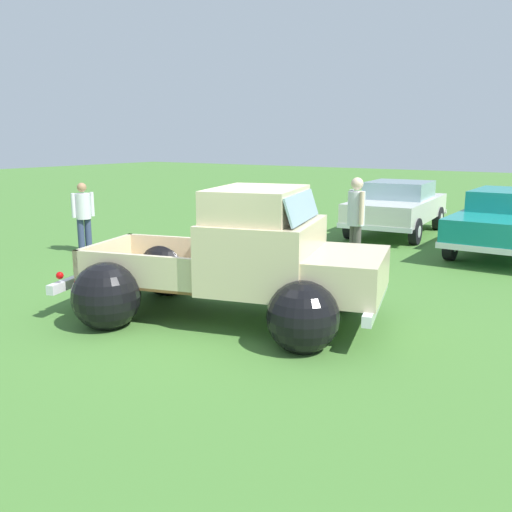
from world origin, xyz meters
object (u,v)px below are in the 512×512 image
object	(u,v)px
show_car_0	(397,206)
spectator_0	(356,217)
show_car_1	(508,219)
vintage_pickup_truck	(246,269)
lane_cone_0	(216,251)
spectator_1	(83,213)

from	to	relation	value
show_car_0	spectator_0	size ratio (longest dim) A/B	2.34
show_car_0	show_car_1	bearing A→B (deg)	65.93
vintage_pickup_truck	show_car_1	xyz separation A→B (m)	(2.19, 7.36, 0.03)
show_car_0	lane_cone_0	xyz separation A→B (m)	(-1.71, -5.90, -0.47)
show_car_1	spectator_0	world-z (taller)	spectator_0
show_car_1	vintage_pickup_truck	bearing A→B (deg)	-16.63
vintage_pickup_truck	spectator_0	bearing A→B (deg)	74.73
show_car_1	lane_cone_0	bearing A→B (deg)	-44.38
spectator_0	spectator_1	xyz separation A→B (m)	(-5.90, -1.86, -0.15)
vintage_pickup_truck	spectator_0	distance (m)	3.83
spectator_1	show_car_0	bearing A→B (deg)	70.46
spectator_0	vintage_pickup_truck	bearing A→B (deg)	38.52
show_car_1	spectator_0	size ratio (longest dim) A/B	2.56
show_car_0	show_car_1	size ratio (longest dim) A/B	0.91
vintage_pickup_truck	show_car_1	world-z (taller)	vintage_pickup_truck
show_car_0	spectator_1	bearing A→B (deg)	-42.76
show_car_0	spectator_0	bearing A→B (deg)	5.39
vintage_pickup_truck	show_car_1	distance (m)	7.68
lane_cone_0	spectator_0	bearing A→B (deg)	27.13
lane_cone_0	spectator_1	bearing A→B (deg)	-170.43
show_car_1	spectator_0	xyz separation A→B (m)	(-2.20, -3.54, 0.28)
show_car_0	lane_cone_0	bearing A→B (deg)	-20.75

